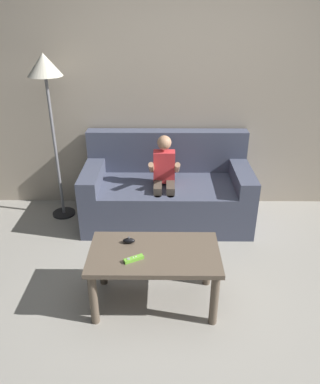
% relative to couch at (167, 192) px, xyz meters
% --- Properties ---
extents(ground_plane, '(9.83, 9.83, 0.00)m').
position_rel_couch_xyz_m(ground_plane, '(0.20, -1.49, -0.30)').
color(ground_plane, '#9E998E').
extents(wall_back, '(4.92, 0.05, 2.50)m').
position_rel_couch_xyz_m(wall_back, '(0.20, 0.39, 0.95)').
color(wall_back, '#B2A38E').
rests_on(wall_back, ground).
extents(couch, '(1.66, 0.80, 0.87)m').
position_rel_couch_xyz_m(couch, '(0.00, 0.00, 0.00)').
color(couch, '#474C60').
rests_on(couch, ground).
extents(person_seated_on_couch, '(0.29, 0.36, 0.94)m').
position_rel_couch_xyz_m(person_seated_on_couch, '(-0.03, -0.17, 0.24)').
color(person_seated_on_couch, '#4C4238').
rests_on(person_seated_on_couch, ground).
extents(coffee_table, '(0.93, 0.52, 0.46)m').
position_rel_couch_xyz_m(coffee_table, '(-0.10, -1.25, 0.08)').
color(coffee_table, brown).
rests_on(coffee_table, ground).
extents(game_remote_lime_near_edge, '(0.14, 0.10, 0.03)m').
position_rel_couch_xyz_m(game_remote_lime_near_edge, '(-0.24, -1.35, 0.17)').
color(game_remote_lime_near_edge, '#72C638').
rests_on(game_remote_lime_near_edge, coffee_table).
extents(nunchuk_black, '(0.09, 0.05, 0.05)m').
position_rel_couch_xyz_m(nunchuk_black, '(-0.29, -1.14, 0.17)').
color(nunchuk_black, black).
rests_on(nunchuk_black, coffee_table).
extents(floor_lamp, '(0.32, 0.32, 1.65)m').
position_rel_couch_xyz_m(floor_lamp, '(-1.11, 0.06, 1.12)').
color(floor_lamp, black).
rests_on(floor_lamp, ground).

